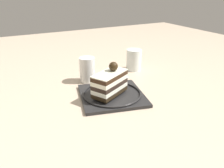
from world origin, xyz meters
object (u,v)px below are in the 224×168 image
at_px(drink_glass_far, 87,71).
at_px(fork, 122,83).
at_px(cake_slice, 110,83).
at_px(dessert_plate, 112,95).
at_px(drink_glass_near, 134,61).

bearing_deg(drink_glass_far, fork, 36.87).
distance_m(cake_slice, fork, 0.10).
distance_m(dessert_plate, cake_slice, 0.05).
height_order(dessert_plate, cake_slice, cake_slice).
bearing_deg(drink_glass_near, fork, -45.00).
height_order(dessert_plate, drink_glass_near, drink_glass_near).
distance_m(fork, drink_glass_near, 0.20).
bearing_deg(dessert_plate, drink_glass_far, -172.83).
height_order(fork, drink_glass_near, drink_glass_near).
relative_size(dessert_plate, fork, 2.46).
height_order(dessert_plate, drink_glass_far, drink_glass_far).
bearing_deg(drink_glass_near, cake_slice, -48.38).
xyz_separation_m(dessert_plate, drink_glass_near, (-0.19, 0.21, 0.03)).
bearing_deg(fork, drink_glass_near, 135.00).
distance_m(fork, drink_glass_far, 0.14).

